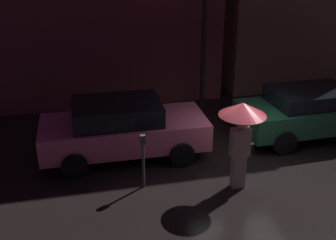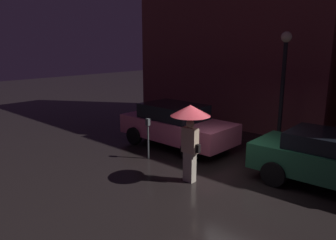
{
  "view_description": "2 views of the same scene",
  "coord_description": "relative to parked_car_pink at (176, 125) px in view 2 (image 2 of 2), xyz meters",
  "views": [
    {
      "loc": [
        -4.1,
        -8.48,
        5.38
      ],
      "look_at": [
        -2.04,
        0.46,
        1.36
      ],
      "focal_mm": 45.0,
      "sensor_mm": 36.0,
      "label": 1
    },
    {
      "loc": [
        4.55,
        -7.17,
        3.64
      ],
      "look_at": [
        -2.3,
        0.27,
        1.29
      ],
      "focal_mm": 35.0,
      "sensor_mm": 36.0,
      "label": 2
    }
  ],
  "objects": [
    {
      "name": "pedestrian_with_umbrella",
      "position": [
        2.38,
        -2.16,
        0.86
      ],
      "size": [
        1.05,
        1.05,
        2.11
      ],
      "rotation": [
        0.0,
        0.0,
        3.14
      ],
      "color": "beige",
      "rests_on": "ground"
    },
    {
      "name": "building_facade_left",
      "position": [
        -0.76,
        5.01,
        4.05
      ],
      "size": [
        9.44,
        3.0,
        9.68
      ],
      "color": "brown",
      "rests_on": "ground"
    },
    {
      "name": "parking_meter",
      "position": [
        0.25,
        -1.66,
        0.03
      ],
      "size": [
        0.12,
        0.1,
        1.33
      ],
      "color": "#4C5154",
      "rests_on": "ground"
    },
    {
      "name": "parked_car_pink",
      "position": [
        0.0,
        0.0,
        0.0
      ],
      "size": [
        4.3,
        2.01,
        1.53
      ],
      "rotation": [
        0.0,
        0.0,
        -0.01
      ],
      "color": "#DB6684",
      "rests_on": "ground"
    },
    {
      "name": "ground_plane",
      "position": [
        3.02,
        -1.49,
        -0.79
      ],
      "size": [
        60.0,
        60.0,
        0.0
      ],
      "primitive_type": "plane",
      "color": "black"
    },
    {
      "name": "street_lamp_near",
      "position": [
        2.87,
        2.28,
        1.85
      ],
      "size": [
        0.36,
        0.36,
        4.05
      ],
      "color": "black",
      "rests_on": "ground"
    }
  ]
}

